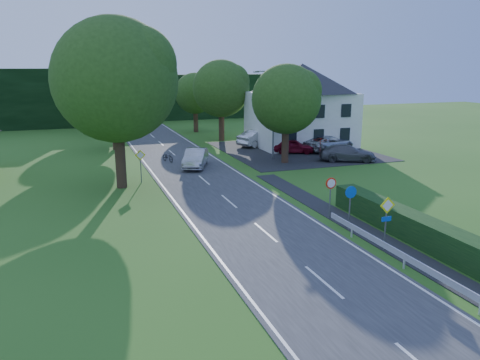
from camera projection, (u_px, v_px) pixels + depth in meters
name	position (u px, v px, depth m)	size (l,w,h in m)	color
road	(220.00, 194.00, 31.36)	(7.00, 80.00, 0.04)	#343436
parking_pad	(295.00, 151.00, 47.16)	(14.00, 16.00, 0.04)	black
line_edge_left	(172.00, 198.00, 30.30)	(0.12, 80.00, 0.01)	white
line_edge_right	(264.00, 189.00, 32.41)	(0.12, 80.00, 0.01)	white
line_centre	(220.00, 193.00, 31.36)	(0.12, 80.00, 0.01)	white
tree_main	(117.00, 104.00, 31.70)	(9.40, 9.40, 11.64)	#254815
tree_left_far	(113.00, 107.00, 47.04)	(7.00, 7.00, 8.58)	#254815
tree_right_far	(221.00, 101.00, 52.70)	(7.40, 7.40, 9.09)	#254815
tree_left_back	(109.00, 101.00, 58.25)	(6.60, 6.60, 8.07)	#254815
tree_right_back	(195.00, 103.00, 59.88)	(6.20, 6.20, 7.56)	#254815
tree_right_mid	(286.00, 114.00, 40.43)	(7.00, 7.00, 8.58)	#254815
treeline_right	(183.00, 97.00, 75.25)	(30.00, 5.00, 7.00)	black
house_white	(301.00, 104.00, 49.51)	(10.60, 8.40, 8.60)	white
streetlight	(272.00, 110.00, 42.08)	(2.03, 0.18, 8.00)	slate
sign_priority_right	(387.00, 214.00, 21.33)	(0.78, 0.09, 2.59)	slate
sign_roundabout	(350.00, 199.00, 24.11)	(0.64, 0.08, 2.37)	slate
sign_speed_limit	(331.00, 188.00, 25.91)	(0.64, 0.11, 2.37)	slate
sign_priority_left	(140.00, 160.00, 34.06)	(0.78, 0.09, 2.44)	slate
moving_car	(196.00, 158.00, 39.31)	(1.64, 4.69, 1.55)	#B0AFB4
motorcycle	(168.00, 157.00, 41.68)	(0.57, 1.64, 0.86)	black
parked_car_red	(293.00, 146.00, 45.72)	(1.65, 4.09, 1.39)	maroon
parked_car_silver_a	(259.00, 138.00, 49.85)	(1.79, 5.14, 1.69)	#BBBABF
parked_car_grey	(347.00, 153.00, 41.88)	(2.02, 4.97, 1.44)	#55545A
parked_car_silver_b	(329.00, 143.00, 46.92)	(2.53, 5.49, 1.53)	#BABBC2
parasol	(321.00, 147.00, 44.02)	(1.91, 1.95, 1.76)	red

